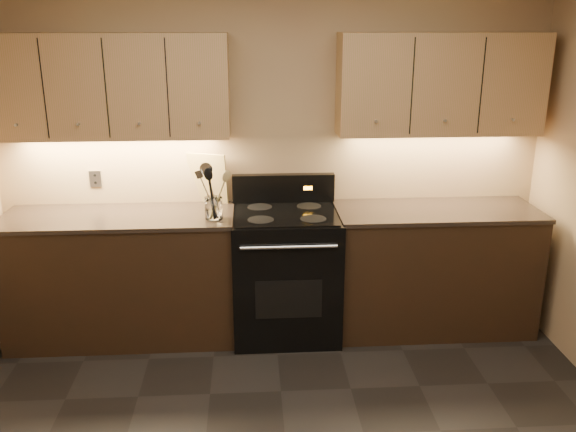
# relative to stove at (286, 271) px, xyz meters

# --- Properties ---
(wall_back) EXTENTS (4.00, 0.04, 2.60)m
(wall_back) POSITION_rel_stove_xyz_m (-0.08, 0.32, 0.82)
(wall_back) COLOR tan
(wall_back) RESTS_ON ground
(counter_left) EXTENTS (1.62, 0.62, 0.93)m
(counter_left) POSITION_rel_stove_xyz_m (-1.18, 0.02, -0.01)
(counter_left) COLOR black
(counter_left) RESTS_ON ground
(counter_right) EXTENTS (1.46, 0.62, 0.93)m
(counter_right) POSITION_rel_stove_xyz_m (1.10, 0.02, -0.01)
(counter_right) COLOR black
(counter_right) RESTS_ON ground
(stove) EXTENTS (0.76, 0.68, 1.14)m
(stove) POSITION_rel_stove_xyz_m (0.00, 0.00, 0.00)
(stove) COLOR black
(stove) RESTS_ON ground
(upper_cab_left) EXTENTS (1.60, 0.30, 0.70)m
(upper_cab_left) POSITION_rel_stove_xyz_m (-1.18, 0.17, 1.32)
(upper_cab_left) COLOR tan
(upper_cab_left) RESTS_ON wall_back
(upper_cab_right) EXTENTS (1.44, 0.30, 0.70)m
(upper_cab_right) POSITION_rel_stove_xyz_m (1.10, 0.17, 1.32)
(upper_cab_right) COLOR tan
(upper_cab_right) RESTS_ON wall_back
(outlet_plate) EXTENTS (0.08, 0.01, 0.12)m
(outlet_plate) POSITION_rel_stove_xyz_m (-1.38, 0.31, 0.64)
(outlet_plate) COLOR #B2B5BA
(outlet_plate) RESTS_ON wall_back
(utensil_crock) EXTENTS (0.16, 0.16, 0.15)m
(utensil_crock) POSITION_rel_stove_xyz_m (-0.50, -0.10, 0.52)
(utensil_crock) COLOR white
(utensil_crock) RESTS_ON counter_left
(cutting_board) EXTENTS (0.30, 0.16, 0.38)m
(cutting_board) POSITION_rel_stove_xyz_m (-0.56, 0.29, 0.64)
(cutting_board) COLOR tan
(cutting_board) RESTS_ON counter_left
(wooden_spoon) EXTENTS (0.19, 0.10, 0.33)m
(wooden_spoon) POSITION_rel_stove_xyz_m (-0.52, -0.10, 0.63)
(wooden_spoon) COLOR tan
(wooden_spoon) RESTS_ON utensil_crock
(black_spoon) EXTENTS (0.10, 0.11, 0.35)m
(black_spoon) POSITION_rel_stove_xyz_m (-0.50, -0.09, 0.64)
(black_spoon) COLOR black
(black_spoon) RESTS_ON utensil_crock
(black_turner) EXTENTS (0.13, 0.15, 0.34)m
(black_turner) POSITION_rel_stove_xyz_m (-0.49, -0.13, 0.63)
(black_turner) COLOR black
(black_turner) RESTS_ON utensil_crock
(steel_spatula) EXTENTS (0.21, 0.10, 0.36)m
(steel_spatula) POSITION_rel_stove_xyz_m (-0.48, -0.08, 0.64)
(steel_spatula) COLOR silver
(steel_spatula) RESTS_ON utensil_crock
(steel_skimmer) EXTENTS (0.19, 0.15, 0.38)m
(steel_skimmer) POSITION_rel_stove_xyz_m (-0.46, -0.12, 0.65)
(steel_skimmer) COLOR silver
(steel_skimmer) RESTS_ON utensil_crock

